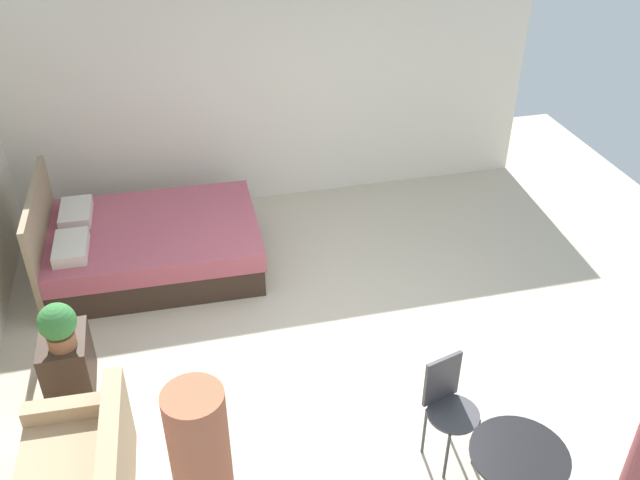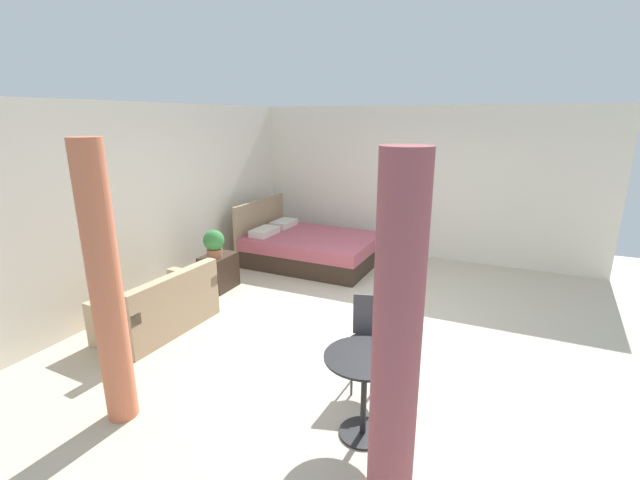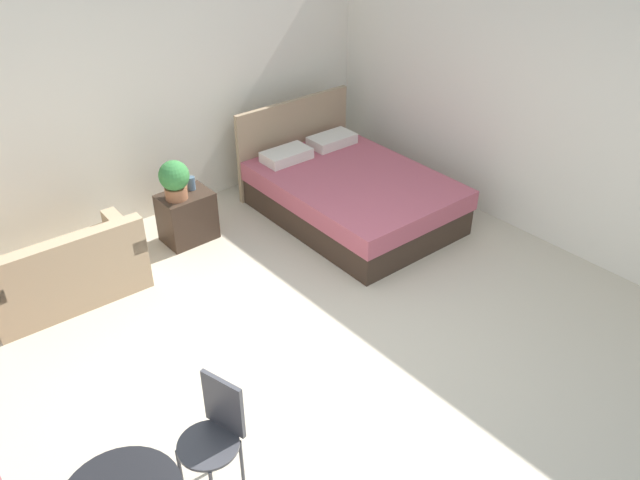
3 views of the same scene
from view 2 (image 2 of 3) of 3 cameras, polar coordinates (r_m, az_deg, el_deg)
ground_plane at (r=5.90m, az=6.21°, el=-10.17°), size 9.00×9.35×0.02m
wall_back at (r=7.05m, az=-18.85°, el=5.34°), size 9.00×0.12×2.76m
wall_right at (r=8.30m, az=13.07°, el=7.25°), size 0.12×6.35×2.76m
bed at (r=7.84m, az=-1.46°, el=-1.03°), size 1.64×2.26×1.08m
couch at (r=5.81m, az=-20.27°, el=-8.49°), size 1.44×0.83×0.77m
nightstand at (r=6.88m, az=-13.12°, el=-4.08°), size 0.54×0.39×0.54m
potted_plant at (r=6.64m, az=-13.73°, el=-0.34°), size 0.31×0.31×0.42m
vase at (r=6.89m, az=-12.99°, el=-1.04°), size 0.08×0.08×0.14m
balcony_table at (r=3.71m, az=5.83°, el=-17.85°), size 0.66×0.66×0.74m
cafe_chair_near_window at (r=4.33m, az=6.38°, el=-11.93°), size 0.49×0.49×0.91m
curtain_left at (r=2.73m, az=9.93°, el=-14.24°), size 0.30×0.30×2.43m
curtain_right at (r=4.00m, az=-26.27°, el=-5.71°), size 0.26×0.26×2.43m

